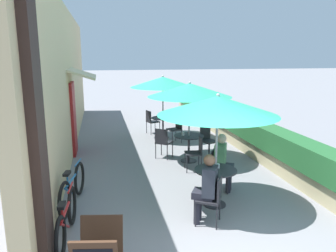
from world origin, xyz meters
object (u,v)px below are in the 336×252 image
Objects in this scene: coffee_cup_far at (163,115)px; bicycle_second at (73,188)px; patio_umbrella_near at (218,106)px; patio_umbrella_mid at (190,90)px; cafe_chair_far_right at (151,120)px; cafe_chair_far_left at (176,127)px; seated_patron_near_left at (223,160)px; cafe_chair_near_left at (217,167)px; cafe_chair_mid_left at (208,138)px; cafe_chair_mid_right at (163,141)px; patio_table_far at (163,123)px; cafe_chair_mid_back at (196,151)px; patio_umbrella_far at (163,82)px; patio_table_mid at (189,142)px; coffee_cup_mid at (183,134)px; cafe_chair_near_right at (213,196)px; bicycle_leaning at (67,220)px; coffee_cup_near at (218,166)px; seated_patron_near_right at (207,186)px; patio_table_near at (215,179)px.

coffee_cup_far reaches higher than bicycle_second.
patio_umbrella_near is at bearing -90.54° from coffee_cup_far.
patio_umbrella_mid is 3.71m from cafe_chair_far_right.
cafe_chair_far_left is 9.67× the size of coffee_cup_far.
cafe_chair_near_left is at bearing -90.00° from seated_patron_near_left.
coffee_cup_far is (-0.82, 2.47, 0.26)m from cafe_chair_mid_left.
patio_table_far is (0.44, 2.30, 0.02)m from cafe_chair_mid_right.
patio_umbrella_far is (-0.18, 3.44, 1.45)m from cafe_chair_mid_back.
cafe_chair_far_right reaches higher than patio_table_mid.
coffee_cup_mid is 0.11× the size of patio_table_far.
patio_umbrella_mid is at bearing 20.27° from cafe_chair_near_right.
cafe_chair_far_left is (-0.55, 1.64, 0.00)m from cafe_chair_mid_left.
patio_umbrella_mid is at bearing 53.73° from bicycle_leaning.
seated_patron_near_left reaches higher than coffee_cup_mid.
seated_patron_near_left is 1.44× the size of cafe_chair_mid_right.
coffee_cup_near is 0.10× the size of cafe_chair_mid_back.
patio_umbrella_far is at bearing 25.88° from cafe_chair_near_right.
patio_umbrella_mid is 3.08m from coffee_cup_far.
cafe_chair_far_left is (0.33, 4.71, -1.45)m from patio_umbrella_near.
seated_patron_near_left is 1.51m from cafe_chair_near_right.
patio_umbrella_near is 2.74× the size of patio_table_mid.
patio_umbrella_far is (0.02, 5.39, 0.00)m from patio_umbrella_near.
cafe_chair_mid_right is at bearing -24.16° from cafe_chair_mid_left.
bicycle_leaning is (-2.31, -0.07, -0.34)m from seated_patron_near_right.
cafe_chair_mid_left is (1.27, 3.70, -0.17)m from seated_patron_near_right.
cafe_chair_far_right is at bearing 124.43° from cafe_chair_mid_right.
patio_umbrella_near reaches higher than cafe_chair_near_right.
patio_umbrella_far is (-0.05, 5.34, 1.19)m from coffee_cup_near.
cafe_chair_mid_right is 2.34m from patio_table_far.
patio_umbrella_near reaches higher than patio_table_far.
coffee_cup_near is 0.10× the size of cafe_chair_mid_left.
bicycle_leaning is at bearing 23.53° from cafe_chair_mid_left.
bicycle_second reaches higher than patio_table_far.
seated_patron_near_right is 0.56× the size of patio_umbrella_mid.
cafe_chair_near_right reaches higher than bicycle_second.
seated_patron_near_right is (-0.78, -1.28, 0.00)m from seated_patron_near_left.
patio_umbrella_near is 2.57× the size of cafe_chair_mid_left.
coffee_cup_near is at bearing 158.16° from cafe_chair_far_left.
cafe_chair_near_right is at bearing 4.58° from bicycle_leaning.
seated_patron_near_right reaches higher than patio_table_far.
cafe_chair_near_left reaches higher than coffee_cup_near.
cafe_chair_mid_left is 1.07× the size of patio_table_far.
seated_patron_near_right is at bearing -121.51° from patio_umbrella_near.
cafe_chair_near_left is at bearing -83.53° from coffee_cup_mid.
cafe_chair_mid_right is 0.65m from coffee_cup_mid.
cafe_chair_far_left is at bearing 64.70° from bicycle_second.
cafe_chair_mid_left is at bearing -162.46° from seated_patron_near_left.
cafe_chair_near_right is (-0.29, -0.69, -0.02)m from patio_table_near.
coffee_cup_mid is at bearing 21.18° from seated_patron_near_right.
cafe_chair_far_left is (0.31, -0.68, -1.45)m from patio_umbrella_far.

